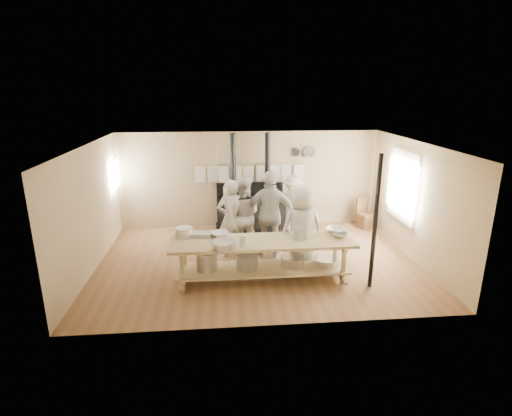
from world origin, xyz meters
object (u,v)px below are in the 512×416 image
at_px(chair, 365,219).
at_px(roasting_pan, 201,234).
at_px(stove, 251,211).
at_px(cook_left, 242,215).
at_px(cook_far_left, 231,218).
at_px(cook_by_window, 292,203).
at_px(cook_right, 271,215).
at_px(prep_table, 262,256).
at_px(cook_center, 302,228).

xyz_separation_m(chair, roasting_pan, (-4.35, -2.54, 0.65)).
height_order(stove, cook_left, stove).
height_order(stove, roasting_pan, stove).
bearing_deg(roasting_pan, cook_far_left, 57.58).
relative_size(cook_left, roasting_pan, 4.67).
bearing_deg(roasting_pan, stove, 65.99).
height_order(cook_left, cook_by_window, cook_left).
height_order(stove, cook_right, stove).
bearing_deg(prep_table, cook_left, 102.14).
bearing_deg(cook_right, stove, -66.46).
height_order(chair, roasting_pan, roasting_pan).
relative_size(cook_center, cook_right, 0.92).
relative_size(cook_left, cook_right, 0.92).
distance_m(cook_left, cook_right, 0.68).
relative_size(stove, cook_left, 1.43).
xyz_separation_m(stove, cook_center, (0.87, -2.55, 0.39)).
bearing_deg(cook_center, cook_by_window, -102.78).
distance_m(stove, cook_far_left, 1.84).
height_order(stove, prep_table, stove).
xyz_separation_m(cook_left, cook_by_window, (1.42, 1.41, -0.15)).
bearing_deg(roasting_pan, cook_by_window, 47.59).
bearing_deg(chair, prep_table, -157.18).
height_order(cook_right, roasting_pan, cook_right).
relative_size(cook_far_left, roasting_pan, 4.58).
bearing_deg(prep_table, cook_right, 75.11).
bearing_deg(cook_center, cook_right, -58.76).
relative_size(prep_table, cook_right, 1.82).
bearing_deg(cook_far_left, cook_left, -171.64).
distance_m(cook_left, roasting_pan, 1.42).
height_order(stove, chair, stove).
bearing_deg(cook_right, cook_left, -9.25).
relative_size(stove, cook_far_left, 1.46).
height_order(stove, cook_center, stove).
bearing_deg(cook_far_left, roasting_pan, 39.59).
xyz_separation_m(prep_table, chair, (3.15, 2.87, -0.28)).
xyz_separation_m(cook_far_left, chair, (3.73, 1.55, -0.65)).
bearing_deg(prep_table, cook_by_window, 68.77).
height_order(cook_far_left, cook_left, cook_left).
bearing_deg(cook_far_left, cook_right, 153.16).
bearing_deg(cook_by_window, cook_far_left, -127.81).
height_order(prep_table, cook_far_left, cook_far_left).
bearing_deg(cook_center, prep_table, 20.84).
height_order(cook_far_left, cook_center, cook_center).
xyz_separation_m(prep_table, roasting_pan, (-1.19, 0.33, 0.37)).
bearing_deg(cook_right, cook_by_window, -101.36).
height_order(cook_left, chair, cook_left).
xyz_separation_m(stove, cook_far_left, (-0.57, -1.71, 0.37)).
height_order(cook_center, cook_by_window, cook_center).
bearing_deg(cook_left, cook_by_window, -131.47).
xyz_separation_m(cook_center, cook_by_window, (0.23, 2.38, -0.16)).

